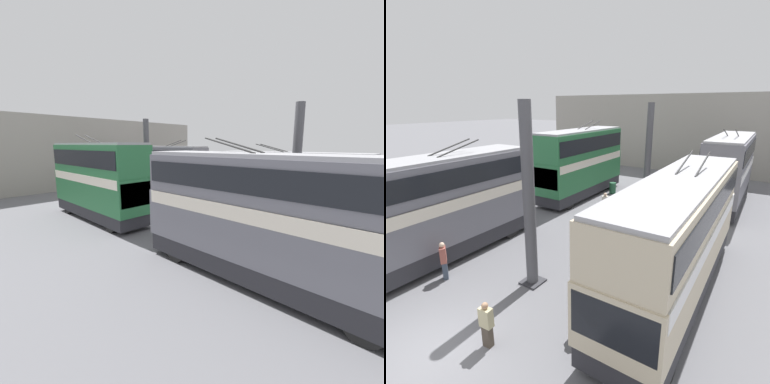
# 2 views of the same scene
# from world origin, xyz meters

# --- Properties ---
(ground_plane) EXTENTS (240.00, 240.00, 0.00)m
(ground_plane) POSITION_xyz_m (0.00, 0.00, 0.00)
(ground_plane) COLOR slate
(depot_back_wall) EXTENTS (0.50, 36.00, 8.47)m
(depot_back_wall) POSITION_xyz_m (30.21, 0.00, 4.23)
(depot_back_wall) COLOR gray
(depot_back_wall) RESTS_ON ground_plane
(support_column_near) EXTENTS (0.86, 0.86, 7.45)m
(support_column_near) POSITION_xyz_m (4.40, 0.00, 3.60)
(support_column_near) COLOR #4C4C51
(support_column_near) RESTS_ON ground_plane
(support_column_far) EXTENTS (0.86, 0.86, 7.45)m
(support_column_far) POSITION_xyz_m (17.42, 0.00, 3.60)
(support_column_far) COLOR #4C4C51
(support_column_far) RESTS_ON ground_plane
(bus_left_near) EXTENTS (11.07, 2.54, 5.37)m
(bus_left_near) POSITION_xyz_m (6.98, -5.15, 2.71)
(bus_left_near) COLOR black
(bus_left_near) RESTS_ON ground_plane
(bus_left_far) EXTENTS (9.64, 2.54, 5.75)m
(bus_left_far) POSITION_xyz_m (20.44, -5.15, 2.91)
(bus_left_far) COLOR black
(bus_left_far) RESTS_ON ground_plane
(bus_right_near) EXTENTS (10.30, 2.54, 5.61)m
(bus_right_near) POSITION_xyz_m (3.62, 5.15, 2.85)
(bus_right_near) COLOR black
(bus_right_near) RESTS_ON ground_plane
(bus_right_far) EXTENTS (9.45, 2.54, 6.03)m
(bus_right_far) POSITION_xyz_m (16.25, 5.15, 3.07)
(bus_right_far) COLOR black
(bus_right_far) RESTS_ON ground_plane
(person_aisle_midway) EXTENTS (0.39, 0.48, 1.73)m
(person_aisle_midway) POSITION_xyz_m (12.83, 1.08, 0.92)
(person_aisle_midway) COLOR #384251
(person_aisle_midway) RESTS_ON ground_plane
(person_aisle_foreground) EXTENTS (0.27, 0.44, 1.56)m
(person_aisle_foreground) POSITION_xyz_m (1.01, -1.17, 0.82)
(person_aisle_foreground) COLOR #473D33
(person_aisle_foreground) RESTS_ON ground_plane
(person_by_right_row) EXTENTS (0.44, 0.48, 1.70)m
(person_by_right_row) POSITION_xyz_m (2.58, 3.37, 0.90)
(person_by_right_row) COLOR #384251
(person_by_right_row) RESTS_ON ground_plane
(person_by_left_row) EXTENTS (0.45, 0.48, 1.70)m
(person_by_left_row) POSITION_xyz_m (3.18, -3.31, 0.90)
(person_by_left_row) COLOR #2D2D33
(person_by_left_row) RESTS_ON ground_plane
(oil_drum) EXTENTS (0.58, 0.58, 0.93)m
(oil_drum) POSITION_xyz_m (18.31, 3.27, 0.47)
(oil_drum) COLOR #235638
(oil_drum) RESTS_ON ground_plane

